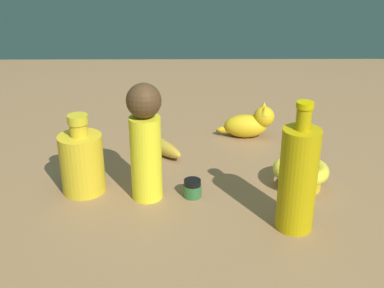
{
  "coord_description": "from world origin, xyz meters",
  "views": [
    {
      "loc": [
        -0.99,
        0.01,
        0.51
      ],
      "look_at": [
        0.0,
        0.0,
        0.07
      ],
      "focal_mm": 46.51,
      "sensor_mm": 36.0,
      "label": 1
    }
  ],
  "objects_px": {
    "bottle_short": "(82,161)",
    "bottle_tall": "(298,178)",
    "bowl": "(301,172)",
    "person_figure_adult": "(145,141)",
    "cat_figurine": "(250,123)",
    "nail_polish_jar": "(195,188)",
    "banana": "(158,145)"
  },
  "relations": [
    {
      "from": "nail_polish_jar",
      "to": "person_figure_adult",
      "type": "height_order",
      "value": "person_figure_adult"
    },
    {
      "from": "cat_figurine",
      "to": "bottle_short",
      "type": "xyz_separation_m",
      "value": [
        -0.28,
        0.38,
        0.03
      ]
    },
    {
      "from": "bottle_tall",
      "to": "nail_polish_jar",
      "type": "bearing_deg",
      "value": 57.92
    },
    {
      "from": "nail_polish_jar",
      "to": "bottle_short",
      "type": "relative_size",
      "value": 0.22
    },
    {
      "from": "bottle_short",
      "to": "bowl",
      "type": "height_order",
      "value": "bottle_short"
    },
    {
      "from": "banana",
      "to": "bowl",
      "type": "distance_m",
      "value": 0.35
    },
    {
      "from": "nail_polish_jar",
      "to": "bowl",
      "type": "bearing_deg",
      "value": -79.99
    },
    {
      "from": "nail_polish_jar",
      "to": "bowl",
      "type": "height_order",
      "value": "bowl"
    },
    {
      "from": "person_figure_adult",
      "to": "bottle_short",
      "type": "distance_m",
      "value": 0.15
    },
    {
      "from": "nail_polish_jar",
      "to": "bottle_tall",
      "type": "bearing_deg",
      "value": -122.08
    },
    {
      "from": "bottle_tall",
      "to": "bowl",
      "type": "relative_size",
      "value": 2.07
    },
    {
      "from": "banana",
      "to": "bottle_tall",
      "type": "xyz_separation_m",
      "value": [
        -0.33,
        -0.27,
        0.08
      ]
    },
    {
      "from": "banana",
      "to": "bottle_tall",
      "type": "bearing_deg",
      "value": -1.01
    },
    {
      "from": "cat_figurine",
      "to": "bowl",
      "type": "height_order",
      "value": "cat_figurine"
    },
    {
      "from": "person_figure_adult",
      "to": "cat_figurine",
      "type": "bearing_deg",
      "value": -38.21
    },
    {
      "from": "nail_polish_jar",
      "to": "bottle_short",
      "type": "height_order",
      "value": "bottle_short"
    },
    {
      "from": "cat_figurine",
      "to": "nail_polish_jar",
      "type": "bearing_deg",
      "value": 154.41
    },
    {
      "from": "banana",
      "to": "person_figure_adult",
      "type": "height_order",
      "value": "person_figure_adult"
    },
    {
      "from": "bowl",
      "to": "person_figure_adult",
      "type": "bearing_deg",
      "value": 97.27
    },
    {
      "from": "bottle_tall",
      "to": "bowl",
      "type": "height_order",
      "value": "bottle_tall"
    },
    {
      "from": "banana",
      "to": "person_figure_adult",
      "type": "distance_m",
      "value": 0.24
    },
    {
      "from": "bottle_short",
      "to": "bowl",
      "type": "xyz_separation_m",
      "value": [
        0.01,
        -0.45,
        -0.03
      ]
    },
    {
      "from": "person_figure_adult",
      "to": "bowl",
      "type": "xyz_separation_m",
      "value": [
        0.04,
        -0.32,
        -0.09
      ]
    },
    {
      "from": "bottle_tall",
      "to": "cat_figurine",
      "type": "height_order",
      "value": "bottle_tall"
    },
    {
      "from": "bowl",
      "to": "banana",
      "type": "bearing_deg",
      "value": 60.27
    },
    {
      "from": "banana",
      "to": "nail_polish_jar",
      "type": "distance_m",
      "value": 0.23
    },
    {
      "from": "bottle_short",
      "to": "bottle_tall",
      "type": "bearing_deg",
      "value": -108.75
    },
    {
      "from": "banana",
      "to": "bottle_short",
      "type": "xyz_separation_m",
      "value": [
        -0.19,
        0.14,
        0.05
      ]
    },
    {
      "from": "banana",
      "to": "bottle_tall",
      "type": "relative_size",
      "value": 0.71
    },
    {
      "from": "nail_polish_jar",
      "to": "cat_figurine",
      "type": "xyz_separation_m",
      "value": [
        0.31,
        -0.15,
        0.02
      ]
    },
    {
      "from": "bottle_tall",
      "to": "nail_polish_jar",
      "type": "relative_size",
      "value": 6.46
    },
    {
      "from": "banana",
      "to": "bottle_tall",
      "type": "distance_m",
      "value": 0.43
    }
  ]
}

